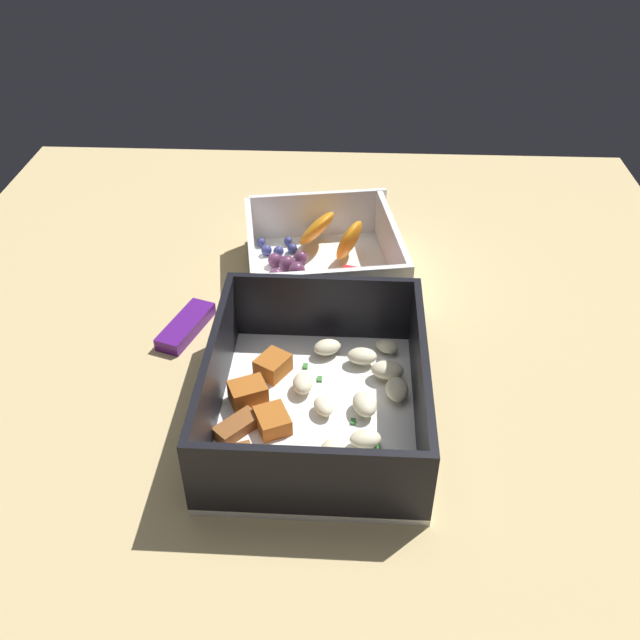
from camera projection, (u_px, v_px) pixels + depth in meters
table_surface at (310, 338)px, 65.34cm from camera, size 80.00×80.00×2.00cm
pasta_container at (316, 399)px, 54.39cm from camera, size 20.28×16.73×6.82cm
fruit_bowl at (321, 260)px, 70.73cm from camera, size 18.14×17.25×5.67cm
candy_bar at (186, 326)px, 64.21cm from camera, size 7.40×4.54×1.20cm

